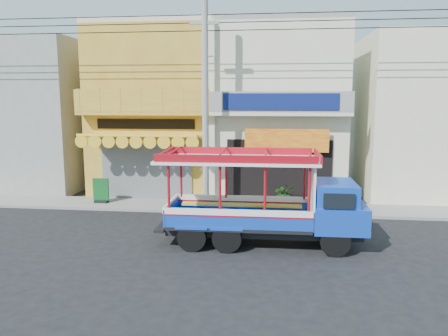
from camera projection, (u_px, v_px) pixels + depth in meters
name	position (u px, v px, depth m)	size (l,w,h in m)	color
ground	(220.00, 238.00, 14.85)	(90.00, 90.00, 0.00)	black
sidewalk	(232.00, 207.00, 18.76)	(30.00, 2.00, 0.12)	slate
shophouse_left	(162.00, 110.00, 22.46)	(6.00, 7.50, 8.24)	#BC8029
shophouse_right	(279.00, 110.00, 21.79)	(6.00, 6.75, 8.24)	beige
party_pilaster	(211.00, 114.00, 19.09)	(0.35, 0.30, 8.00)	beige
filler_building_left	(35.00, 115.00, 23.35)	(6.00, 6.00, 7.60)	gray
filler_building_right	(425.00, 117.00, 21.07)	(6.00, 6.00, 7.60)	beige
utility_pole	(209.00, 90.00, 17.39)	(28.00, 0.26, 9.00)	gray
songthaew_truck	(277.00, 201.00, 13.89)	(6.54, 2.27, 3.04)	black
green_sign	(101.00, 192.00, 19.28)	(0.70, 0.33, 1.08)	black
potted_plant_a	(284.00, 194.00, 18.87)	(0.87, 0.75, 0.97)	#245819
potted_plant_c	(339.00, 198.00, 18.23)	(0.49, 0.49, 0.87)	#245819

